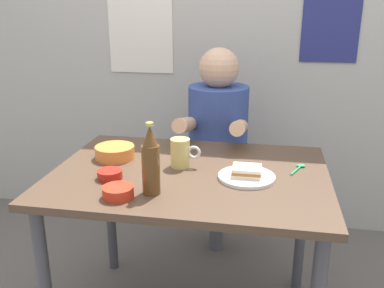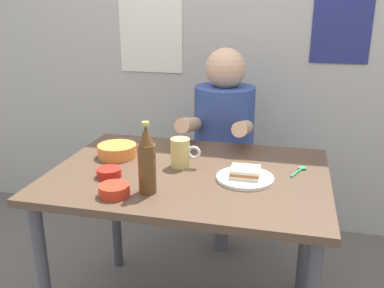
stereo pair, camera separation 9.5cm
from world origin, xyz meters
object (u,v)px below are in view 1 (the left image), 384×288
(stool, at_px, (217,194))
(soup_bowl_orange, at_px, (115,152))
(plate_orange, at_px, (247,177))
(dining_table, at_px, (190,192))
(sandwich, at_px, (247,171))
(beer_bottle, at_px, (151,162))
(person_seated, at_px, (218,124))
(beer_mug, at_px, (181,153))

(stool, height_order, soup_bowl_orange, soup_bowl_orange)
(plate_orange, bearing_deg, stool, 106.15)
(stool, xyz_separation_m, soup_bowl_orange, (-0.39, -0.54, 0.42))
(dining_table, xyz_separation_m, plate_orange, (0.23, -0.03, 0.10))
(plate_orange, bearing_deg, sandwich, 0.00)
(stool, distance_m, beer_bottle, 1.00)
(dining_table, relative_size, sandwich, 10.00)
(sandwich, bearing_deg, dining_table, 171.65)
(person_seated, relative_size, beer_bottle, 2.75)
(stool, relative_size, sandwich, 4.09)
(stool, bearing_deg, sandwich, -73.85)
(stool, height_order, beer_bottle, beer_bottle)
(dining_table, xyz_separation_m, soup_bowl_orange, (-0.35, 0.09, 0.12))
(dining_table, distance_m, sandwich, 0.26)
(stool, bearing_deg, plate_orange, -73.85)
(dining_table, distance_m, beer_mug, 0.17)
(sandwich, distance_m, soup_bowl_orange, 0.59)
(stool, height_order, plate_orange, plate_orange)
(dining_table, height_order, person_seated, person_seated)
(stool, relative_size, beer_mug, 3.57)
(dining_table, relative_size, plate_orange, 5.00)
(beer_bottle, bearing_deg, plate_orange, 30.47)
(soup_bowl_orange, bearing_deg, plate_orange, -12.36)
(person_seated, relative_size, beer_mug, 5.71)
(beer_mug, xyz_separation_m, soup_bowl_orange, (-0.30, 0.05, -0.03))
(dining_table, distance_m, person_seated, 0.63)
(stool, distance_m, beer_mug, 0.74)
(plate_orange, distance_m, beer_bottle, 0.39)
(dining_table, xyz_separation_m, beer_mug, (-0.05, 0.05, 0.15))
(beer_mug, bearing_deg, dining_table, -45.02)
(soup_bowl_orange, bearing_deg, beer_bottle, -51.55)
(dining_table, height_order, soup_bowl_orange, soup_bowl_orange)
(dining_table, distance_m, plate_orange, 0.25)
(person_seated, relative_size, plate_orange, 3.27)
(plate_orange, bearing_deg, beer_bottle, -149.53)
(soup_bowl_orange, bearing_deg, person_seated, 53.66)
(person_seated, height_order, soup_bowl_orange, person_seated)
(dining_table, bearing_deg, soup_bowl_orange, 165.07)
(person_seated, bearing_deg, beer_bottle, -99.00)
(person_seated, relative_size, sandwich, 6.54)
(plate_orange, relative_size, beer_bottle, 0.84)
(beer_bottle, bearing_deg, sandwich, 30.47)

